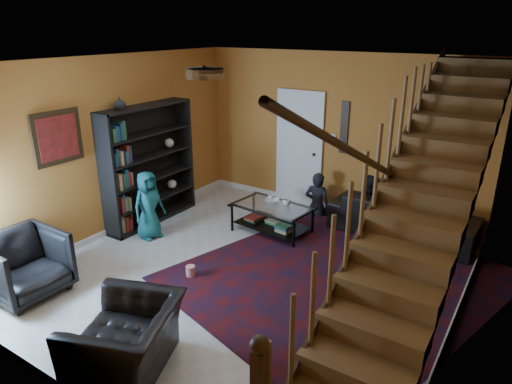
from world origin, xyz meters
TOP-DOWN VIEW (x-y plane):
  - floor at (0.00, 0.00)m, footprint 5.50×5.50m
  - room at (-1.33, 1.33)m, footprint 5.50×5.50m
  - staircase at (2.12, -0.00)m, footprint 0.95×5.02m
  - bookshelf at (-2.40, 0.60)m, footprint 0.35×1.80m
  - door at (-0.70, 2.73)m, footprint 0.82×0.05m
  - framed_picture at (-2.57, -0.90)m, footprint 0.04×0.74m
  - wall_hanging at (0.15, 2.73)m, footprint 0.14×0.03m
  - ceiling_fixture at (0.00, -0.80)m, footprint 0.40×0.40m
  - rug at (1.10, 0.54)m, footprint 4.44×4.79m
  - sofa at (1.41, 2.30)m, footprint 2.28×0.97m
  - armchair_left at (-2.05, -1.94)m, footprint 0.91×0.89m
  - armchair_right at (0.03, -2.19)m, footprint 1.23×1.31m
  - person_adult_a at (-0.11, 2.35)m, footprint 0.48×0.35m
  - person_adult_b at (0.79, 2.35)m, footprint 0.72×0.59m
  - person_child at (-1.95, 0.08)m, footprint 0.43×0.58m
  - coffee_table at (-0.42, 1.30)m, footprint 1.28×0.85m
  - cup_a at (-0.23, 1.44)m, footprint 0.13×0.13m
  - cup_b at (-0.56, 1.49)m, footprint 0.14×0.14m
  - bowl at (-0.49, 1.41)m, footprint 0.29×0.29m
  - vase at (-2.41, 0.10)m, footprint 0.18×0.18m
  - popcorn_bucket at (-0.60, -0.52)m, footprint 0.15×0.15m

SIDE VIEW (x-z plane):
  - floor at x=0.00m, z-range 0.00..0.00m
  - rug at x=1.10m, z-range 0.00..0.02m
  - room at x=-1.33m, z-range -2.70..2.80m
  - popcorn_bucket at x=-0.60m, z-range 0.02..0.16m
  - person_adult_a at x=-0.11m, z-range -0.45..0.79m
  - person_adult_b at x=0.79m, z-range -0.45..0.92m
  - coffee_table at x=-0.42m, z-range 0.04..0.50m
  - sofa at x=1.41m, z-range 0.00..0.65m
  - armchair_right at x=0.03m, z-range 0.00..0.68m
  - armchair_left at x=-2.05m, z-range 0.00..0.81m
  - bowl at x=-0.49m, z-range 0.46..0.52m
  - cup_b at x=-0.56m, z-range 0.46..0.56m
  - cup_a at x=-0.23m, z-range 0.46..0.56m
  - person_child at x=-1.95m, z-range 0.00..1.10m
  - bookshelf at x=-2.40m, z-range -0.04..1.96m
  - door at x=-0.70m, z-range 0.00..2.05m
  - staircase at x=2.12m, z-range -0.19..2.99m
  - wall_hanging at x=0.15m, z-range 1.10..2.00m
  - framed_picture at x=-2.57m, z-range 1.38..2.12m
  - vase at x=-2.41m, z-range 2.00..2.19m
  - ceiling_fixture at x=0.00m, z-range 2.69..2.79m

